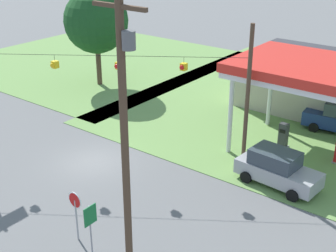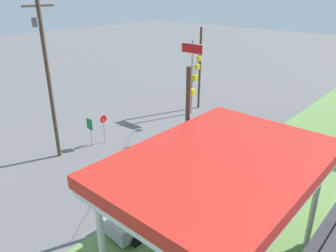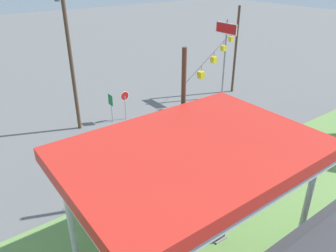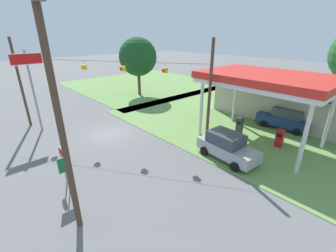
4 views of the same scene
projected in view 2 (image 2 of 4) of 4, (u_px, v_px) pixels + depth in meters
name	position (u px, v px, depth m)	size (l,w,h in m)	color
ground_plane	(194.00, 143.00, 27.57)	(160.00, 160.00, 0.00)	slate
gas_station_canopy	(221.00, 168.00, 13.26)	(9.82, 6.81, 5.83)	silver
fuel_pump_near	(236.00, 233.00, 16.27)	(0.71, 0.56, 1.65)	gray
car_at_pumps_front	(147.00, 208.00, 17.76)	(4.70, 2.37, 2.00)	#9E9EA3
stop_sign_roadside	(104.00, 122.00, 26.98)	(0.80, 0.08, 2.50)	#99999E
stop_sign_overhead	(192.00, 62.00, 31.88)	(0.22, 2.58, 7.46)	gray
route_sign	(90.00, 127.00, 26.35)	(0.10, 0.70, 2.40)	gray
utility_pole_main	(47.00, 73.00, 22.91)	(2.20, 0.44, 11.77)	#4C3828
signal_span_gantry	(195.00, 90.00, 25.78)	(15.02, 10.24, 8.46)	#4C3828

